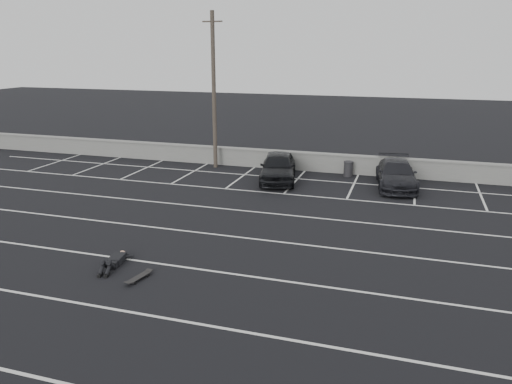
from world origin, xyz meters
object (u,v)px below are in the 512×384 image
(car_right, at_px, (396,174))
(utility_pole, at_px, (214,91))
(person, at_px, (117,256))
(skateboard, at_px, (139,277))
(trash_bin, at_px, (348,169))
(car_left, at_px, (278,167))

(car_right, bearing_deg, utility_pole, 165.59)
(utility_pole, bearing_deg, person, -81.69)
(utility_pole, height_order, skateboard, utility_pole)
(person, distance_m, skateboard, 1.61)
(person, bearing_deg, skateboard, -43.94)
(trash_bin, xyz_separation_m, skateboard, (-4.39, -14.60, -0.33))
(car_left, distance_m, car_right, 5.99)
(car_left, distance_m, trash_bin, 3.99)
(car_left, bearing_deg, utility_pole, 143.83)
(car_left, height_order, car_right, car_left)
(car_left, distance_m, skateboard, 12.57)
(car_right, relative_size, skateboard, 5.04)
(car_left, relative_size, person, 1.90)
(skateboard, bearing_deg, car_right, 73.04)
(utility_pole, relative_size, skateboard, 9.62)
(car_left, xyz_separation_m, trash_bin, (3.39, 2.08, -0.34))
(car_left, bearing_deg, car_right, -6.03)
(car_right, bearing_deg, trash_bin, 143.30)
(trash_bin, distance_m, skateboard, 15.25)
(utility_pole, height_order, trash_bin, utility_pole)
(car_left, bearing_deg, person, -113.50)
(car_right, xyz_separation_m, skateboard, (-6.95, -13.15, -0.58))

